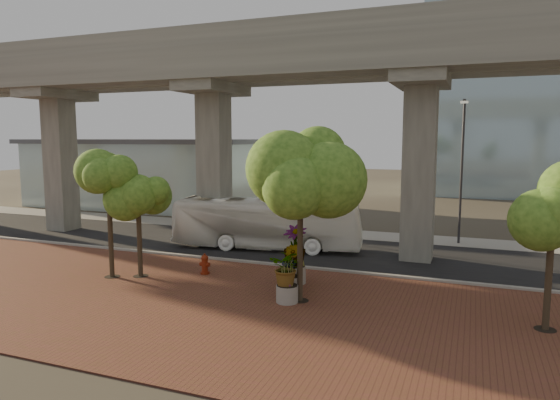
% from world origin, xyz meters
% --- Properties ---
extents(ground, '(160.00, 160.00, 0.00)m').
position_xyz_m(ground, '(0.00, 0.00, 0.00)').
color(ground, '#3E362D').
rests_on(ground, ground).
extents(brick_plaza, '(70.00, 13.00, 0.06)m').
position_xyz_m(brick_plaza, '(0.00, -8.00, 0.03)').
color(brick_plaza, brown).
rests_on(brick_plaza, ground).
extents(asphalt_road, '(90.00, 8.00, 0.04)m').
position_xyz_m(asphalt_road, '(0.00, 2.00, 0.02)').
color(asphalt_road, black).
rests_on(asphalt_road, ground).
extents(curb_strip, '(70.00, 0.25, 0.16)m').
position_xyz_m(curb_strip, '(0.00, -2.00, 0.08)').
color(curb_strip, '#99968F').
rests_on(curb_strip, ground).
extents(far_sidewalk, '(90.00, 3.00, 0.06)m').
position_xyz_m(far_sidewalk, '(0.00, 7.50, 0.03)').
color(far_sidewalk, '#99968F').
rests_on(far_sidewalk, ground).
extents(transit_viaduct, '(72.00, 5.60, 12.40)m').
position_xyz_m(transit_viaduct, '(0.00, 2.00, 7.29)').
color(transit_viaduct, '#98978A').
rests_on(transit_viaduct, ground).
extents(station_pavilion, '(23.00, 13.00, 6.30)m').
position_xyz_m(station_pavilion, '(-20.00, 16.00, 3.22)').
color(station_pavilion, silver).
rests_on(station_pavilion, ground).
extents(transit_bus, '(11.09, 4.11, 3.02)m').
position_xyz_m(transit_bus, '(-2.36, 1.51, 1.51)').
color(transit_bus, white).
rests_on(transit_bus, ground).
extents(fire_hydrant, '(0.48, 0.44, 0.97)m').
position_xyz_m(fire_hydrant, '(-2.92, -4.68, 0.52)').
color(fire_hydrant, maroon).
rests_on(fire_hydrant, ground).
extents(planter_front, '(1.90, 1.90, 2.10)m').
position_xyz_m(planter_front, '(2.10, -7.10, 1.33)').
color(planter_front, '#ABA89B').
rests_on(planter_front, ground).
extents(planter_right, '(2.40, 2.40, 2.57)m').
position_xyz_m(planter_right, '(1.50, -4.55, 1.61)').
color(planter_right, gray).
rests_on(planter_right, ground).
extents(planter_left, '(1.85, 1.85, 2.04)m').
position_xyz_m(planter_left, '(1.76, -5.75, 1.30)').
color(planter_left, '#A19A91').
rests_on(planter_left, ground).
extents(street_tree_far_west, '(3.40, 3.40, 6.13)m').
position_xyz_m(street_tree_far_west, '(-6.66, -6.64, 4.62)').
color(street_tree_far_west, '#403524').
rests_on(street_tree_far_west, ground).
extents(street_tree_near_west, '(2.98, 2.98, 5.42)m').
position_xyz_m(street_tree_near_west, '(-5.50, -6.08, 4.10)').
color(street_tree_near_west, '#403524').
rests_on(street_tree_near_west, ground).
extents(street_tree_near_east, '(4.41, 4.41, 7.06)m').
position_xyz_m(street_tree_near_east, '(2.50, -6.75, 5.09)').
color(street_tree_near_east, '#403524').
rests_on(street_tree_near_east, ground).
extents(street_tree_far_east, '(3.02, 3.02, 5.33)m').
position_xyz_m(street_tree_far_east, '(11.08, -6.60, 3.99)').
color(street_tree_far_east, '#403524').
rests_on(street_tree_far_east, ground).
extents(streetlamp_west, '(0.38, 1.12, 7.72)m').
position_xyz_m(streetlamp_west, '(-9.24, 6.84, 4.51)').
color(streetlamp_west, '#333238').
rests_on(streetlamp_west, ground).
extents(streetlamp_east, '(0.42, 1.24, 8.57)m').
position_xyz_m(streetlamp_east, '(7.96, 6.92, 5.00)').
color(streetlamp_east, '#302F35').
rests_on(streetlamp_east, ground).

